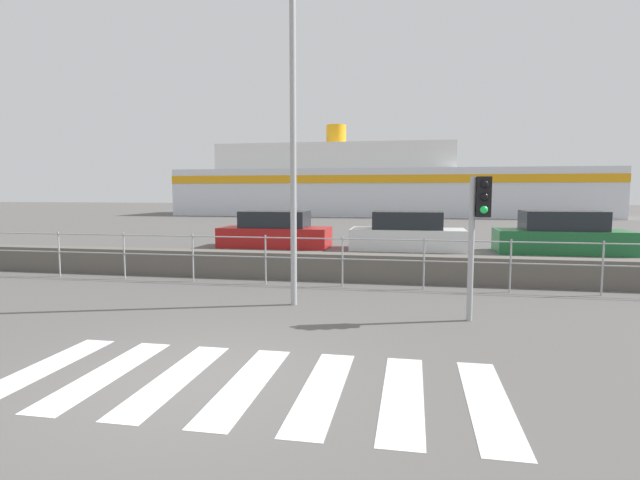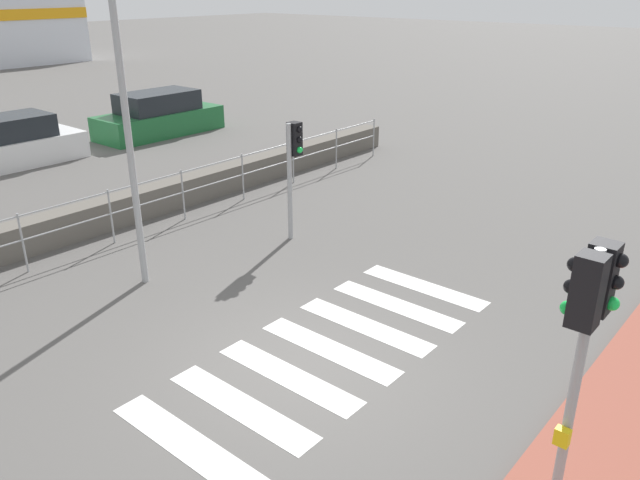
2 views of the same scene
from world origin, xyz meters
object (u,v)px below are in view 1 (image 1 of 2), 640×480
at_px(parked_car_red, 275,232).
at_px(parked_car_white, 407,233).
at_px(ferry_boat, 375,185).
at_px(streetlamp, 291,96).
at_px(parked_car_green, 561,235).
at_px(traffic_light_far, 479,216).

relative_size(parked_car_red, parked_car_white, 1.01).
xyz_separation_m(ferry_boat, parked_car_white, (3.24, -26.56, -2.09)).
relative_size(streetlamp, ferry_boat, 0.17).
bearing_deg(parked_car_green, streetlamp, -127.32).
distance_m(traffic_light_far, parked_car_red, 12.28).
bearing_deg(traffic_light_far, parked_car_green, 68.09).
height_order(traffic_light_far, streetlamp, streetlamp).
xyz_separation_m(traffic_light_far, streetlamp, (-3.38, 0.46, 2.18)).
xyz_separation_m(traffic_light_far, parked_car_green, (4.16, 10.35, -1.17)).
distance_m(ferry_boat, parked_car_white, 26.84).
height_order(streetlamp, parked_car_white, streetlamp).
bearing_deg(ferry_boat, traffic_light_far, -82.99).
xyz_separation_m(ferry_boat, parked_car_green, (8.70, -26.56, -2.06)).
relative_size(traffic_light_far, ferry_boat, 0.07).
height_order(streetlamp, ferry_boat, ferry_boat).
xyz_separation_m(traffic_light_far, ferry_boat, (-4.54, 36.91, 0.89)).
bearing_deg(ferry_boat, parked_car_red, -94.20).
bearing_deg(streetlamp, parked_car_red, 107.45).
bearing_deg(parked_car_white, parked_car_green, -0.00).
distance_m(parked_car_red, parked_car_green, 10.65).
xyz_separation_m(traffic_light_far, parked_car_red, (-6.49, 10.35, -1.21)).
bearing_deg(parked_car_green, parked_car_red, 180.00).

